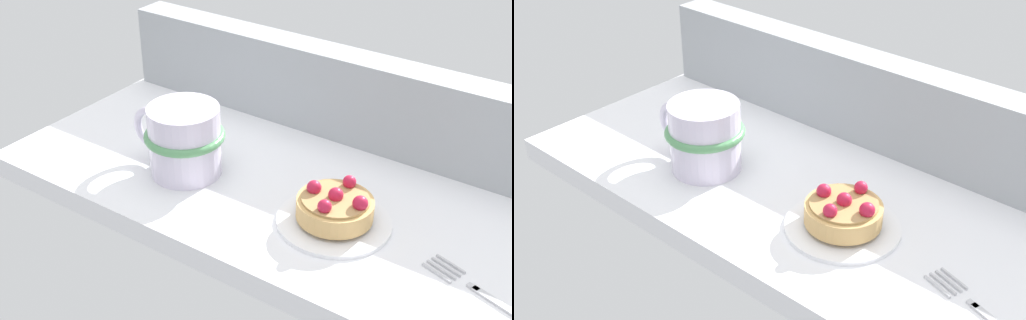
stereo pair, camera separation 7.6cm
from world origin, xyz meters
The scene contains 5 objects.
ground_plane centered at (0.00, 0.00, -1.45)cm, with size 71.92×32.54×2.89cm, color white.
window_rail_back centered at (0.00, 13.85, 5.72)cm, with size 70.49×4.84×11.45cm, color #9EA3A8.
dessert_plate centered at (6.97, -4.34, 0.44)cm, with size 12.51×12.51×0.94cm.
raspberry_tart centered at (6.98, -4.34, 2.31)cm, with size 8.33×8.33×3.68cm.
coffee_mug centered at (-13.11, -5.23, 4.41)cm, with size 12.85×9.65×8.64cm.
Camera 2 is at (39.86, -53.42, 43.94)cm, focal length 47.80 mm.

